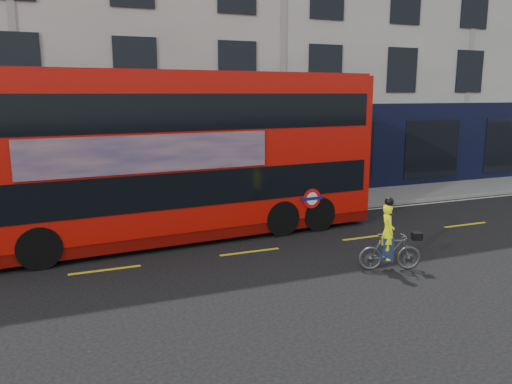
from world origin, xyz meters
TOP-DOWN VIEW (x-y plane):
  - ground at (0.00, 0.00)m, footprint 120.00×120.00m
  - pavement at (0.00, 6.50)m, footprint 60.00×3.00m
  - kerb at (0.00, 5.00)m, footprint 60.00×0.12m
  - building_terrace at (0.00, 12.94)m, footprint 50.00×10.07m
  - road_edge_line at (0.00, 4.70)m, footprint 58.00×0.10m
  - lane_dashes at (0.00, 1.50)m, footprint 58.00×0.12m
  - bus at (-5.46, 3.80)m, footprint 12.80×3.69m
  - cyclist at (-1.22, -1.20)m, footprint 1.67×0.97m

SIDE VIEW (x-z plane):
  - ground at x=0.00m, z-range 0.00..0.00m
  - road_edge_line at x=0.00m, z-range 0.00..0.01m
  - lane_dashes at x=0.00m, z-range 0.00..0.01m
  - pavement at x=0.00m, z-range 0.00..0.12m
  - kerb at x=0.00m, z-range 0.00..0.13m
  - cyclist at x=-1.22m, z-range -0.32..1.59m
  - bus at x=-5.46m, z-range 0.07..5.17m
  - building_terrace at x=0.00m, z-range -0.01..14.99m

